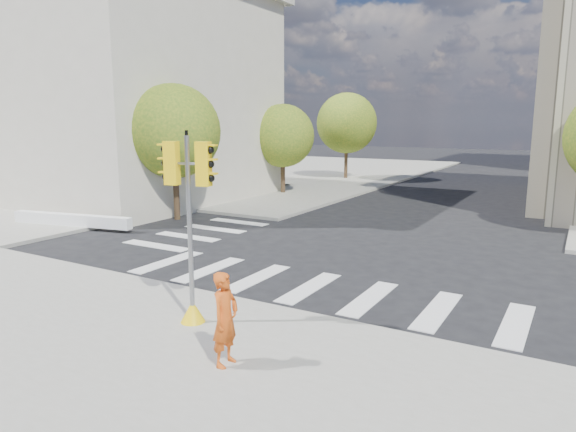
% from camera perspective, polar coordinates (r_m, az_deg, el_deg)
% --- Properties ---
extents(ground, '(160.00, 160.00, 0.00)m').
position_cam_1_polar(ground, '(16.39, 6.02, -6.09)').
color(ground, black).
rests_on(ground, ground).
extents(sidewalk_far_left, '(28.00, 40.00, 0.15)m').
position_cam_1_polar(sidewalk_far_left, '(48.44, -2.98, 4.99)').
color(sidewalk_far_left, gray).
rests_on(sidewalk_far_left, ground).
extents(classical_building, '(19.00, 15.00, 12.70)m').
position_cam_1_polar(classical_building, '(34.63, -20.01, 12.78)').
color(classical_building, beige).
rests_on(classical_building, ground).
extents(tree_lw_near, '(4.40, 4.40, 6.41)m').
position_cam_1_polar(tree_lw_near, '(24.95, -12.56, 9.17)').
color(tree_lw_near, '#382616').
rests_on(tree_lw_near, ground).
extents(tree_lw_mid, '(4.00, 4.00, 5.77)m').
position_cam_1_polar(tree_lw_mid, '(33.02, -0.58, 8.89)').
color(tree_lw_mid, '#382616').
rests_on(tree_lw_mid, ground).
extents(tree_lw_far, '(4.80, 4.80, 6.95)m').
position_cam_1_polar(tree_lw_far, '(41.92, 6.54, 10.21)').
color(tree_lw_far, '#382616').
rests_on(tree_lw_far, ground).
extents(traffic_signal, '(1.08, 0.56, 4.32)m').
position_cam_1_polar(traffic_signal, '(11.59, -10.80, -3.09)').
color(traffic_signal, yellow).
rests_on(traffic_signal, sidewalk_near).
extents(photographer, '(0.46, 0.68, 1.80)m').
position_cam_1_polar(photographer, '(9.74, -6.99, -11.29)').
color(photographer, '#C94C12').
rests_on(photographer, sidewalk_near).
extents(planter_wall, '(5.95, 1.62, 0.50)m').
position_cam_1_polar(planter_wall, '(24.49, -22.91, -0.39)').
color(planter_wall, white).
rests_on(planter_wall, sidewalk_left_near).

